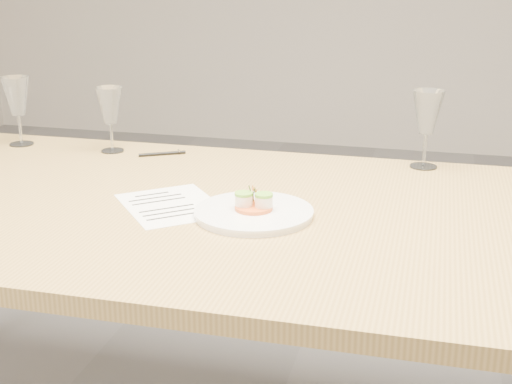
% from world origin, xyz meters
% --- Properties ---
extents(dining_table, '(2.40, 1.00, 0.75)m').
position_xyz_m(dining_table, '(0.00, 0.00, 0.68)').
color(dining_table, tan).
rests_on(dining_table, ground).
extents(dinner_plate, '(0.26, 0.26, 0.07)m').
position_xyz_m(dinner_plate, '(0.02, -0.05, 0.76)').
color(dinner_plate, white).
rests_on(dinner_plate, dining_table).
extents(recipe_sheet, '(0.32, 0.33, 0.00)m').
position_xyz_m(recipe_sheet, '(-0.18, -0.03, 0.75)').
color(recipe_sheet, white).
rests_on(recipe_sheet, dining_table).
extents(ballpoint_pen, '(0.12, 0.08, 0.01)m').
position_xyz_m(ballpoint_pen, '(-0.36, 0.38, 0.75)').
color(ballpoint_pen, black).
rests_on(ballpoint_pen, dining_table).
extents(wine_glass_0, '(0.08, 0.08, 0.21)m').
position_xyz_m(wine_glass_0, '(-0.82, 0.39, 0.89)').
color(wine_glass_0, white).
rests_on(wine_glass_0, dining_table).
extents(wine_glass_1, '(0.08, 0.08, 0.19)m').
position_xyz_m(wine_glass_1, '(-0.52, 0.38, 0.88)').
color(wine_glass_1, white).
rests_on(wine_glass_1, dining_table).
extents(wine_glass_2, '(0.08, 0.08, 0.21)m').
position_xyz_m(wine_glass_2, '(0.37, 0.44, 0.90)').
color(wine_glass_2, white).
rests_on(wine_glass_2, dining_table).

